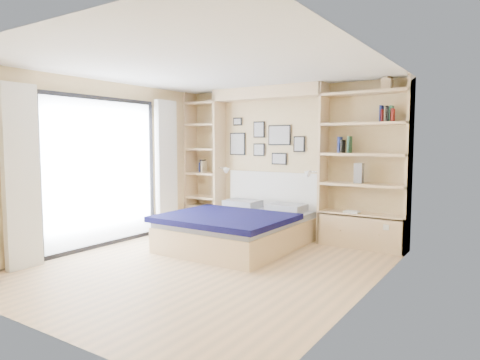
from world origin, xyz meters
The scene contains 8 objects.
ground centered at (0.00, 0.00, 0.00)m, with size 4.50×4.50×0.00m, color #E3B883.
room_shell centered at (-0.39, 1.52, 1.08)m, with size 4.50×4.50×4.50m.
bed centered at (-0.25, 1.14, 0.28)m, with size 1.79×2.21×1.07m.
photo_gallery centered at (-0.45, 2.22, 1.60)m, with size 1.48×0.02×0.82m.
reading_lamps centered at (-0.30, 2.00, 1.10)m, with size 1.92×0.12×0.15m.
shelf_decor centered at (1.07, 2.07, 1.70)m, with size 3.47×0.23×2.03m.
deck centered at (-3.60, 0.00, 0.00)m, with size 3.20×4.00×0.05m, color brown.
deck_chair centered at (-3.15, 0.92, 0.32)m, with size 0.50×0.72×0.67m.
Camera 1 is at (3.28, -4.22, 1.58)m, focal length 32.00 mm.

